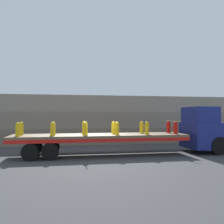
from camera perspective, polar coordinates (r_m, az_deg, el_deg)
ground_plane at (r=15.65m, az=-2.75°, el=-9.88°), size 120.00×120.00×0.00m
rock_cliff at (r=22.25m, az=-5.17°, el=-1.77°), size 60.00×3.30×4.16m
truck_cab at (r=17.84m, az=20.14°, el=-3.89°), size 2.23×2.74×3.03m
flatbed_trailer at (r=15.44m, az=-5.27°, el=-6.02°), size 10.68×2.61×1.30m
fire_hydrant_yellow_near_0 at (r=15.00m, az=-20.72°, el=-3.77°), size 0.32×0.52×0.79m
fire_hydrant_yellow_far_0 at (r=16.09m, az=-20.03°, el=-3.57°), size 0.32×0.52×0.79m
fire_hydrant_yellow_near_1 at (r=14.79m, az=-13.45°, el=-3.84°), size 0.32×0.52×0.79m
fire_hydrant_yellow_far_1 at (r=15.89m, az=-13.25°, el=-3.63°), size 0.32×0.52×0.79m
fire_hydrant_yellow_near_2 at (r=14.82m, az=-6.09°, el=-3.85°), size 0.32×0.52×0.79m
fire_hydrant_yellow_far_2 at (r=15.92m, az=-6.41°, el=-3.64°), size 0.32×0.52×0.79m
fire_hydrant_yellow_near_3 at (r=15.09m, az=1.12°, el=-3.80°), size 0.32×0.52×0.79m
fire_hydrant_yellow_far_3 at (r=16.17m, az=0.32°, el=-3.59°), size 0.32×0.52×0.79m
fire_hydrant_yellow_near_4 at (r=15.59m, az=7.98°, el=-3.70°), size 0.32×0.52×0.79m
fire_hydrant_yellow_far_4 at (r=16.64m, az=6.76°, el=-3.51°), size 0.32×0.52×0.79m
fire_hydrant_red_near_5 at (r=16.29m, az=14.32°, el=-3.55°), size 0.32×0.52×0.79m
fire_hydrant_red_far_5 at (r=17.30m, az=12.77°, el=-3.39°), size 0.32×0.52×0.79m
cargo_strap_rear at (r=15.36m, az=-6.25°, el=-2.19°), size 0.05×2.71×0.01m
cargo_strap_middle at (r=16.78m, az=13.52°, el=-2.05°), size 0.05×2.71×0.01m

